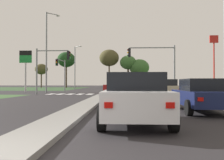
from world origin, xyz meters
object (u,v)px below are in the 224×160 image
car_beige_second (165,89)px  treeline_fourth (139,68)px  treeline_third (109,58)px  traffic_signal_far_left (62,69)px  street_lamp_third (75,65)px  fastfood_pole_sign (214,50)px  treeline_fifth (128,63)px  car_blue_sixth (126,88)px  treeline_second (66,60)px  car_grey_near (128,90)px  car_white_fourth (135,98)px  car_red_fifth (121,87)px  traffic_signal_near_right (156,60)px  car_navy_third (201,95)px  fuel_price_totem (26,62)px  street_lamp_second (47,48)px  treeline_near (41,69)px  traffic_signal_near_left (49,63)px

car_beige_second → treeline_fourth: bearing=89.0°
treeline_third → treeline_fourth: treeline_third is taller
traffic_signal_far_left → treeline_fourth: 31.76m
street_lamp_third → treeline_third: bearing=70.0°
traffic_signal_far_left → fastfood_pole_sign: bearing=28.1°
treeline_fifth → traffic_signal_far_left: bearing=-111.1°
car_blue_sixth → street_lamp_third: (-10.33, 28.31, 4.22)m
street_lamp_third → treeline_second: size_ratio=0.88×
car_grey_near → car_white_fourth: car_grey_near is taller
street_lamp_third → treeline_third: size_ratio=0.84×
treeline_second → treeline_third: size_ratio=0.96×
car_beige_second → treeline_second: (-19.89, 49.17, 7.18)m
car_red_fifth → traffic_signal_near_right: 7.58m
traffic_signal_near_right → treeline_fifth: 39.71m
car_blue_sixth → traffic_signal_far_left: traffic_signal_far_left is taller
car_white_fourth → street_lamp_third: bearing=103.5°
traffic_signal_near_right → treeline_second: treeline_second is taller
car_beige_second → street_lamp_third: 33.65m
fastfood_pole_sign → treeline_third: bearing=148.4°
traffic_signal_near_right → fastfood_pole_sign: (15.84, 26.71, 4.66)m
traffic_signal_far_left → traffic_signal_near_right: size_ratio=0.98×
car_navy_third → street_lamp_third: bearing=108.5°
fastfood_pole_sign → fuel_price_totem: 38.57m
car_beige_second → treeline_fourth: 46.10m
street_lamp_second → treeline_near: street_lamp_second is taller
street_lamp_second → treeline_fifth: 36.10m
traffic_signal_near_right → street_lamp_third: bearing=119.4°
traffic_signal_near_right → treeline_near: (-27.51, 43.72, 1.55)m
car_grey_near → fuel_price_totem: bearing=126.2°
street_lamp_second → treeline_fourth: (14.42, 34.36, -0.43)m
car_grey_near → street_lamp_second: street_lamp_second is taller
car_grey_near → traffic_signal_far_left: bearing=113.7°
treeline_near → treeline_third: size_ratio=0.65×
treeline_third → treeline_fifth: (5.21, -1.56, -1.47)m
car_grey_near → treeline_second: size_ratio=0.41×
traffic_signal_far_left → treeline_third: bearing=79.2°
car_beige_second → treeline_fourth: size_ratio=0.58×
street_lamp_third → fuel_price_totem: street_lamp_third is taller
street_lamp_second → street_lamp_third: size_ratio=1.20×
traffic_signal_near_left → treeline_near: 46.49m
car_navy_third → treeline_fifth: treeline_fifth is taller
treeline_fifth → street_lamp_second: bearing=-108.4°
car_grey_near → street_lamp_third: (-10.32, 35.65, 4.23)m
car_grey_near → fastfood_pole_sign: 43.31m
car_blue_sixth → treeline_third: 45.92m
car_grey_near → treeline_fifth: size_ratio=0.48×
street_lamp_second → treeline_fourth: street_lamp_second is taller
fuel_price_totem → treeline_third: treeline_third is taller
car_beige_second → treeline_near: treeline_near is taller
traffic_signal_far_left → street_lamp_third: (-0.41, 13.10, 1.49)m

